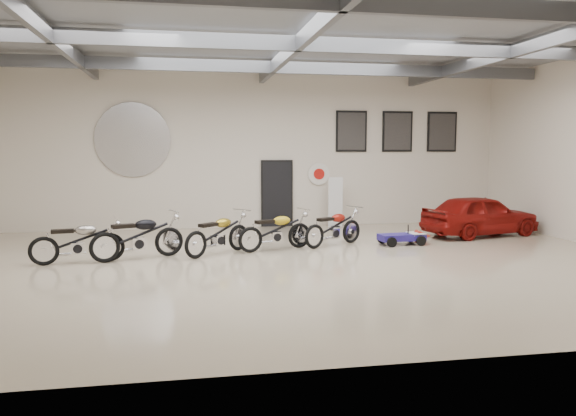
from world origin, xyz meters
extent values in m
cube|color=#B7A98B|center=(0.00, 0.00, 0.00)|extent=(16.00, 12.00, 0.01)
cube|color=gray|center=(0.00, 0.00, 5.00)|extent=(16.00, 12.00, 0.01)
cube|color=beige|center=(0.00, 6.00, 2.50)|extent=(16.00, 0.02, 5.00)
cube|color=black|center=(0.50, 5.95, 1.05)|extent=(0.92, 0.08, 2.10)
imported|color=maroon|center=(6.00, 2.90, 0.60)|extent=(2.19, 3.77, 1.21)
camera|label=1|loc=(-2.42, -12.02, 2.51)|focal=35.00mm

